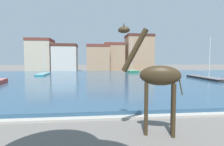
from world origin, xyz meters
TOP-DOWN VIEW (x-y plane):
  - harbor_water at (0.00, 30.01)m, footprint 81.92×42.79m
  - quay_edge_coping at (0.00, 8.36)m, footprint 81.92×0.50m
  - giraffe_statue at (2.51, 6.17)m, footprint 2.66×1.27m
  - sailboat_black at (17.43, 24.20)m, footprint 2.55×9.74m
  - sailboat_teal at (-10.15, 37.26)m, footprint 2.06×8.33m
  - sailboat_green at (9.68, 44.10)m, footprint 2.42×6.24m
  - townhouse_end_terrace at (-15.56, 54.88)m, footprint 6.94×7.78m
  - townhouse_narrow_midrow at (-8.24, 53.46)m, footprint 7.09×6.04m
  - townhouse_tall_gabled at (1.47, 53.51)m, footprint 6.78×6.15m
  - townhouse_corner_house at (6.64, 56.24)m, footprint 6.13×7.09m
  - townhouse_wide_warehouse at (14.89, 56.69)m, footprint 8.45×7.23m

SIDE VIEW (x-z plane):
  - quay_edge_coping at x=0.00m, z-range 0.00..0.12m
  - harbor_water at x=0.00m, z-range 0.00..0.34m
  - sailboat_teal at x=-10.15m, z-range -2.47..3.13m
  - sailboat_black at x=17.43m, z-range -3.01..3.71m
  - sailboat_green at x=9.68m, z-range -3.99..4.88m
  - giraffe_statue at x=2.51m, z-range 0.05..4.80m
  - townhouse_tall_gabled at x=1.47m, z-range 0.01..8.01m
  - townhouse_narrow_midrow at x=-8.24m, z-range 0.01..8.07m
  - townhouse_corner_house at x=6.64m, z-range 0.01..8.77m
  - townhouse_end_terrace at x=-15.56m, z-range 0.01..9.63m
  - townhouse_wide_warehouse at x=14.89m, z-range 0.01..11.55m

